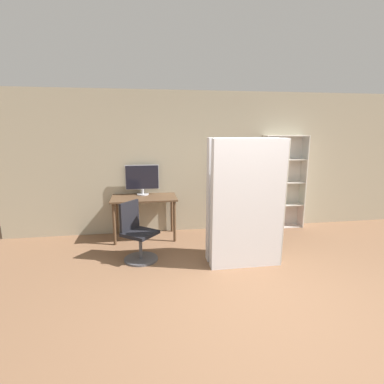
{
  "coord_description": "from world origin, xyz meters",
  "views": [
    {
      "loc": [
        -1.35,
        -2.83,
        1.99
      ],
      "look_at": [
        -0.65,
        1.59,
        1.05
      ],
      "focal_mm": 28.0,
      "sensor_mm": 36.0,
      "label": 1
    }
  ],
  "objects_px": {
    "monitor": "(142,179)",
    "mattress_far": "(242,200)",
    "mattress_near": "(248,205)",
    "office_chair": "(138,237)",
    "bookshelf": "(277,184)"
  },
  "relations": [
    {
      "from": "monitor",
      "to": "mattress_far",
      "type": "height_order",
      "value": "mattress_far"
    },
    {
      "from": "mattress_near",
      "to": "office_chair",
      "type": "bearing_deg",
      "value": 162.62
    },
    {
      "from": "mattress_near",
      "to": "mattress_far",
      "type": "height_order",
      "value": "mattress_near"
    },
    {
      "from": "office_chair",
      "to": "mattress_far",
      "type": "bearing_deg",
      "value": -7.37
    },
    {
      "from": "monitor",
      "to": "office_chair",
      "type": "height_order",
      "value": "monitor"
    },
    {
      "from": "office_chair",
      "to": "bookshelf",
      "type": "distance_m",
      "value": 3.07
    },
    {
      "from": "monitor",
      "to": "office_chair",
      "type": "relative_size",
      "value": 0.69
    },
    {
      "from": "bookshelf",
      "to": "monitor",
      "type": "bearing_deg",
      "value": -179.45
    },
    {
      "from": "bookshelf",
      "to": "mattress_near",
      "type": "bearing_deg",
      "value": -125.75
    },
    {
      "from": "monitor",
      "to": "bookshelf",
      "type": "height_order",
      "value": "bookshelf"
    },
    {
      "from": "office_chair",
      "to": "bookshelf",
      "type": "relative_size",
      "value": 0.49
    },
    {
      "from": "mattress_near",
      "to": "mattress_far",
      "type": "xyz_separation_m",
      "value": [
        0.0,
        0.29,
        -0.0
      ]
    },
    {
      "from": "monitor",
      "to": "office_chair",
      "type": "bearing_deg",
      "value": -94.55
    },
    {
      "from": "office_chair",
      "to": "mattress_near",
      "type": "relative_size",
      "value": 0.48
    },
    {
      "from": "bookshelf",
      "to": "mattress_far",
      "type": "relative_size",
      "value": 1.0
    }
  ]
}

